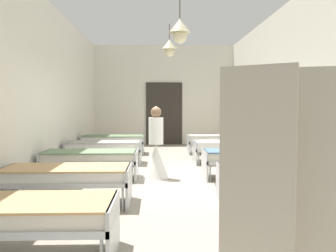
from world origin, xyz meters
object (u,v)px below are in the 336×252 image
bed_left_row_2 (90,157)px  bed_left_row_4 (113,140)px  bed_left_row_1 (67,176)px  bed_right_row_1 (282,174)px  bed_right_row_2 (250,157)px  privacy_screen (329,218)px  bed_left_row_0 (16,214)px  bed_right_row_3 (230,146)px  bed_right_row_4 (218,139)px  nurse_near_aisle (156,152)px  bed_left_row_3 (104,147)px

bed_left_row_2 → bed_left_row_4: 3.80m
bed_left_row_1 → bed_right_row_1: 3.27m
bed_right_row_1 → bed_right_row_2: (0.00, 1.90, 0.00)m
bed_right_row_2 → privacy_screen: 5.38m
bed_left_row_2 → bed_left_row_4: size_ratio=1.00×
bed_left_row_0 → bed_left_row_4: (0.00, 7.60, 0.00)m
bed_left_row_0 → bed_right_row_3: bearing=60.2°
bed_right_row_2 → bed_right_row_4: same height
bed_left_row_1 → bed_right_row_1: same height
bed_right_row_1 → nurse_near_aisle: bearing=134.6°
bed_right_row_4 → bed_right_row_1: bearing=-90.0°
bed_left_row_0 → bed_left_row_3: 5.70m
bed_right_row_2 → bed_right_row_4: 3.80m
bed_left_row_4 → privacy_screen: (2.32, -9.07, 0.41)m
bed_left_row_1 → bed_right_row_2: (3.27, 1.90, 0.00)m
bed_left_row_3 → nurse_near_aisle: bearing=-54.1°
bed_left_row_1 → bed_left_row_2: size_ratio=1.00×
bed_right_row_1 → bed_left_row_0: bearing=-149.8°
bed_right_row_4 → nurse_near_aisle: size_ratio=1.28×
bed_left_row_4 → bed_right_row_4: size_ratio=1.00×
nurse_near_aisle → bed_left_row_1: bearing=-9.6°
bed_right_row_4 → privacy_screen: 9.13m
bed_left_row_0 → bed_right_row_3: (3.27, 5.70, 0.00)m
bed_left_row_0 → bed_right_row_2: bearing=49.3°
bed_right_row_4 → bed_left_row_4: bearing=180.0°
bed_left_row_3 → privacy_screen: 7.55m
bed_left_row_4 → nurse_near_aisle: (1.34, -3.74, 0.09)m
bed_left_row_1 → bed_left_row_3: size_ratio=1.00×
bed_left_row_1 → nurse_near_aisle: (1.34, 1.96, 0.09)m
bed_left_row_0 → privacy_screen: (2.32, -1.47, 0.41)m
bed_right_row_3 → nurse_near_aisle: size_ratio=1.28×
bed_right_row_2 → bed_left_row_4: size_ratio=1.00×
bed_right_row_4 → bed_left_row_2: bearing=-130.7°
bed_right_row_1 → bed_left_row_2: size_ratio=1.00×
bed_left_row_1 → bed_right_row_2: size_ratio=1.00×
bed_left_row_3 → bed_left_row_4: size_ratio=1.00×
bed_right_row_3 → privacy_screen: (-0.95, -7.17, 0.41)m
bed_right_row_1 → bed_right_row_3: 3.80m
bed_left_row_4 → bed_right_row_4: same height
bed_left_row_0 → bed_right_row_2: size_ratio=1.00×
bed_left_row_0 → bed_left_row_2: same height
bed_right_row_1 → bed_left_row_3: 5.01m
nurse_near_aisle → bed_right_row_2: bearing=113.1°
bed_left_row_3 → bed_left_row_1: bearing=-90.0°
bed_left_row_0 → bed_left_row_1: same height
bed_left_row_3 → privacy_screen: bearing=-72.1°
bed_right_row_2 → privacy_screen: privacy_screen is taller
bed_right_row_1 → bed_left_row_2: bearing=149.8°
bed_right_row_2 → bed_right_row_3: (0.00, 1.90, 0.00)m
bed_left_row_4 → bed_left_row_2: bearing=-90.0°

